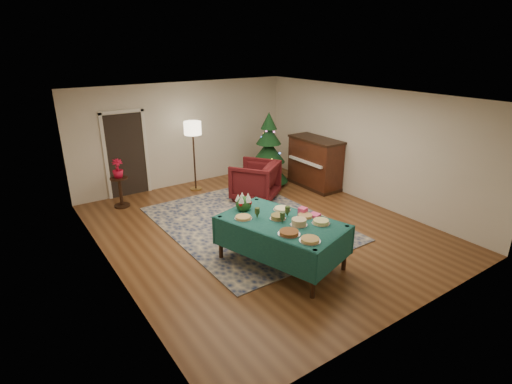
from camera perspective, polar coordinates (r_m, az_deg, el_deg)
room_shell at (r=7.86m, az=0.74°, el=3.71°), size 7.00×7.00×7.00m
doorway at (r=10.33m, az=-18.06°, el=5.36°), size 1.08×0.04×2.16m
rug at (r=8.56m, az=-1.26°, el=-4.47°), size 3.25×4.24×0.02m
buffet_table at (r=6.81m, az=3.67°, el=-5.42°), size 1.79×2.36×0.82m
platter_0 at (r=6.12m, az=7.71°, el=-6.78°), size 0.33×0.33×0.05m
platter_1 at (r=6.71m, az=9.27°, el=-4.25°), size 0.30×0.30×0.07m
platter_2 at (r=6.30m, az=4.74°, el=-5.81°), size 0.36×0.36×0.06m
platter_3 at (r=6.60m, az=6.16°, el=-4.32°), size 0.28×0.28×0.11m
platter_4 at (r=6.92m, az=7.04°, el=-3.40°), size 0.29×0.29×0.05m
platter_5 at (r=6.80m, az=3.15°, el=-3.60°), size 0.28×0.28×0.08m
platter_6 at (r=7.17m, az=3.74°, el=-2.43°), size 0.32×0.32×0.05m
platter_7 at (r=6.81m, az=-1.83°, el=-3.66°), size 0.31×0.31×0.05m
goblet_0 at (r=6.80m, az=0.17°, el=-2.98°), size 0.09×0.09×0.19m
goblet_1 at (r=6.87m, az=4.50°, el=-2.77°), size 0.09×0.09×0.19m
goblet_2 at (r=6.64m, az=3.80°, el=-3.61°), size 0.09×0.09×0.19m
napkin_stack at (r=6.98m, az=8.38°, el=-3.27°), size 0.20×0.20×0.04m
gift_box at (r=7.04m, az=6.69°, el=-2.66°), size 0.16×0.16×0.11m
centerpiece at (r=7.12m, az=-1.79°, el=-1.49°), size 0.29×0.30×0.34m
armchair at (r=9.71m, az=-0.12°, el=1.90°), size 1.37×1.36×1.04m
floor_lamp at (r=10.21m, az=-9.02°, el=8.41°), size 0.43×0.43×1.79m
side_table at (r=9.82m, az=-18.78°, el=-0.08°), size 0.40×0.40×0.72m
potted_plant at (r=9.67m, az=-19.11°, el=2.64°), size 0.25×0.44×0.25m
christmas_tree at (r=10.67m, az=1.80°, el=5.64°), size 1.16×1.16×1.95m
piano at (r=10.66m, az=8.41°, el=4.08°), size 0.73×1.52×1.31m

